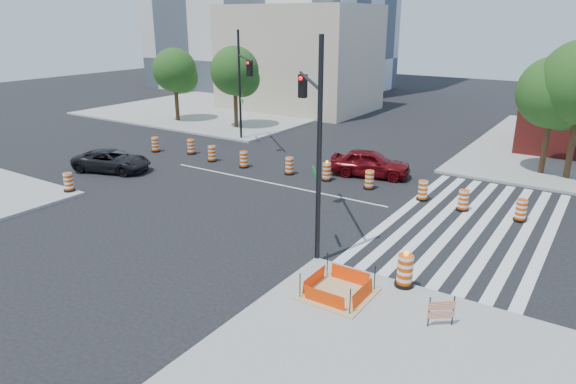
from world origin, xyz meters
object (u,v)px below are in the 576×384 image
Objects in this scene: red_coupe at (370,163)px; signal_pole_nw at (242,77)px; dark_suv at (112,161)px; signal_pole_se at (313,123)px.

red_coupe is 11.96m from signal_pole_nw.
dark_suv is 0.57× the size of signal_pole_se.
dark_suv is 0.59× the size of signal_pole_nw.
signal_pole_se is at bearing 177.29° from red_coupe.
red_coupe is 15.43m from dark_suv.
red_coupe is at bearing -79.00° from dark_suv.
red_coupe is 11.02m from signal_pole_se.
signal_pole_se reaches higher than red_coupe.
red_coupe is at bearing -27.19° from signal_pole_se.
signal_pole_se is at bearing -117.33° from dark_suv.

